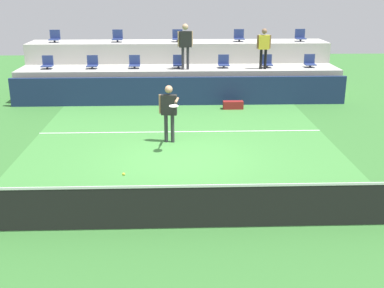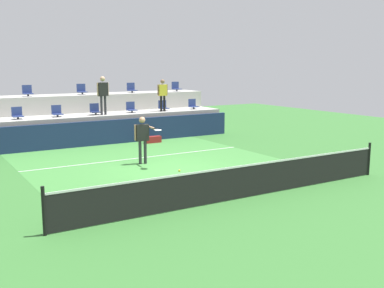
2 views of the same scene
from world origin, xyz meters
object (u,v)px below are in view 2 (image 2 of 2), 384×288
object	(u,v)px
stadium_chair_upper_center	(82,90)
spectator_in_grey	(163,92)
spectator_in_white	(103,91)
equipment_bag	(153,140)
stadium_chair_upper_left	(27,92)
stadium_chair_upper_far_right	(176,87)
stadium_chair_lower_right	(163,106)
stadium_chair_upper_right	(132,89)
stadium_chair_lower_mid_right	(131,108)
stadium_chair_lower_center	(95,110)
stadium_chair_lower_mid_left	(57,112)
stadium_chair_lower_far_right	(193,105)
tennis_ball	(179,171)
tennis_player	(143,135)
stadium_chair_lower_left	(17,114)

from	to	relation	value
stadium_chair_upper_center	spectator_in_grey	xyz separation A→B (m)	(3.41, -2.18, -0.11)
spectator_in_white	equipment_bag	distance (m)	3.21
stadium_chair_upper_left	stadium_chair_upper_far_right	xyz separation A→B (m)	(8.02, 0.00, 0.00)
stadium_chair_lower_right	spectator_in_grey	distance (m)	0.86
stadium_chair_upper_center	stadium_chair_upper_right	distance (m)	2.70
stadium_chair_upper_far_right	spectator_in_grey	world-z (taller)	spectator_in_grey
stadium_chair_upper_far_right	stadium_chair_lower_right	bearing A→B (deg)	-134.68
stadium_chair_upper_far_right	stadium_chair_lower_mid_right	bearing A→B (deg)	-153.09
spectator_in_white	spectator_in_grey	distance (m)	3.12
stadium_chair_lower_center	spectator_in_grey	distance (m)	3.49
spectator_in_grey	stadium_chair_lower_mid_left	bearing A→B (deg)	175.75
equipment_bag	stadium_chair_lower_far_right	bearing A→B (deg)	29.85
stadium_chair_lower_center	tennis_ball	bearing A→B (deg)	-97.08
stadium_chair_lower_mid_right	equipment_bag	bearing A→B (deg)	-84.14
stadium_chair_lower_mid_right	tennis_player	distance (m)	6.29
stadium_chair_lower_right	tennis_player	world-z (taller)	stadium_chair_lower_right
stadium_chair_upper_center	equipment_bag	xyz separation A→B (m)	(2.06, -3.72, -2.16)
equipment_bag	stadium_chair_upper_right	bearing A→B (deg)	80.23
stadium_chair_lower_far_right	stadium_chair_upper_center	distance (m)	5.77
stadium_chair_upper_left	stadium_chair_lower_mid_right	bearing A→B (deg)	-21.93
stadium_chair_lower_mid_left	spectator_in_white	xyz separation A→B (m)	(2.05, -0.38, 0.87)
stadium_chair_upper_left	stadium_chair_lower_center	bearing A→B (deg)	-34.43
stadium_chair_lower_center	spectator_in_white	bearing A→B (deg)	-54.55
stadium_chair_lower_left	stadium_chair_lower_far_right	bearing A→B (deg)	0.00
stadium_chair_upper_far_right	spectator_in_white	xyz separation A→B (m)	(-5.12, -2.18, 0.02)
stadium_chair_lower_left	tennis_ball	world-z (taller)	stadium_chair_lower_left
stadium_chair_upper_right	stadium_chair_lower_left	bearing A→B (deg)	-163.72
stadium_chair_lower_center	stadium_chair_upper_left	xyz separation A→B (m)	(-2.63, 1.80, 0.85)
stadium_chair_lower_center	equipment_bag	world-z (taller)	stadium_chair_lower_center
stadium_chair_lower_center	stadium_chair_lower_mid_right	world-z (taller)	same
stadium_chair_upper_left	stadium_chair_upper_far_right	world-z (taller)	same
stadium_chair_lower_far_right	stadium_chair_upper_center	xyz separation A→B (m)	(-5.41, 1.80, 0.85)
stadium_chair_upper_left	stadium_chair_upper_right	size ratio (longest dim) A/B	1.00
stadium_chair_upper_left	stadium_chair_upper_center	xyz separation A→B (m)	(2.61, 0.00, 0.00)
stadium_chair_upper_center	spectator_in_grey	size ratio (longest dim) A/B	0.33
spectator_in_white	stadium_chair_lower_center	bearing A→B (deg)	125.45
stadium_chair_lower_mid_right	stadium_chair_upper_far_right	size ratio (longest dim) A/B	1.00
tennis_player	stadium_chair_upper_right	bearing A→B (deg)	68.58
stadium_chair_lower_mid_left	spectator_in_grey	xyz separation A→B (m)	(5.17, -0.38, 0.74)
stadium_chair_lower_mid_right	tennis_player	world-z (taller)	stadium_chair_lower_mid_right
stadium_chair_upper_right	spectator_in_grey	size ratio (longest dim) A/B	0.33
stadium_chair_lower_right	stadium_chair_upper_far_right	bearing A→B (deg)	45.32
stadium_chair_upper_right	equipment_bag	bearing A→B (deg)	-99.77
stadium_chair_upper_right	spectator_in_white	xyz separation A→B (m)	(-2.41, -2.18, 0.02)
stadium_chair_upper_left	stadium_chair_upper_center	bearing A→B (deg)	0.00
stadium_chair_upper_far_right	equipment_bag	world-z (taller)	stadium_chair_upper_far_right
stadium_chair_lower_left	spectator_in_grey	size ratio (longest dim) A/B	0.33
stadium_chair_lower_center	stadium_chair_lower_right	size ratio (longest dim) A/B	1.00
stadium_chair_upper_far_right	equipment_bag	bearing A→B (deg)	-131.97
stadium_chair_lower_far_right	stadium_chair_upper_center	size ratio (longest dim) A/B	1.00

